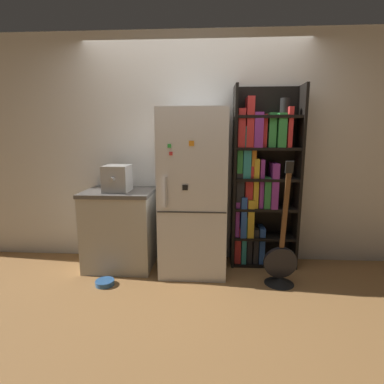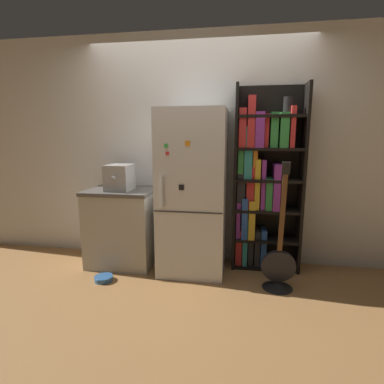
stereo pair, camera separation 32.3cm
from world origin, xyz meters
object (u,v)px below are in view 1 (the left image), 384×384
Objects in this scene: guitar at (280,267)px; bookshelf at (259,181)px; refrigerator at (193,193)px; pet_bowl at (105,282)px; espresso_machine at (117,178)px.

bookshelf is at bearing 108.05° from guitar.
refrigerator is 0.75m from bookshelf.
guitar is 6.59× the size of pet_bowl.
pet_bowl is at bearing -152.94° from refrigerator.
refrigerator is at bearing 160.85° from guitar.
pet_bowl is (-0.86, -0.44, -0.84)m from refrigerator.
pet_bowl is (-0.04, -0.42, -0.99)m from espresso_machine.
espresso_machine is 1.07m from pet_bowl.
bookshelf reaches higher than pet_bowl.
espresso_machine is 1.92m from guitar.
bookshelf is 1.55m from espresso_machine.
refrigerator is 9.17× the size of pet_bowl.
bookshelf is at bearing 22.02° from pet_bowl.
guitar is at bearing -19.15° from refrigerator.
bookshelf reaches higher than guitar.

